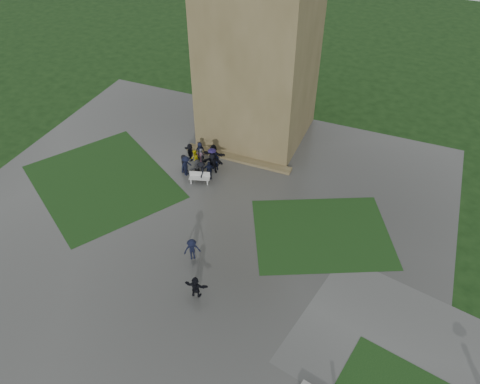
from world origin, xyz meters
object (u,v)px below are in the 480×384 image
at_px(bench, 200,177).
at_px(pedestrian_near, 196,287).
at_px(tower, 260,32).
at_px(pedestrian_mid, 192,249).

relative_size(bench, pedestrian_near, 1.09).
relative_size(tower, pedestrian_mid, 11.09).
distance_m(tower, pedestrian_mid, 17.44).
relative_size(bench, pedestrian_mid, 1.02).
bearing_deg(tower, pedestrian_near, -80.57).
bearing_deg(pedestrian_mid, pedestrian_near, -93.22).
distance_m(tower, bench, 11.94).
height_order(pedestrian_mid, pedestrian_near, pedestrian_mid).
relative_size(tower, bench, 10.91).
bearing_deg(bench, pedestrian_near, -81.87).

